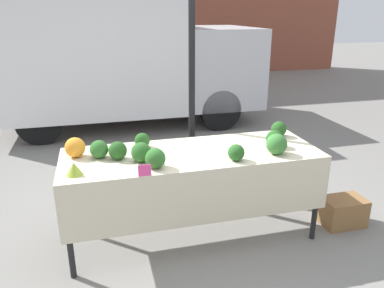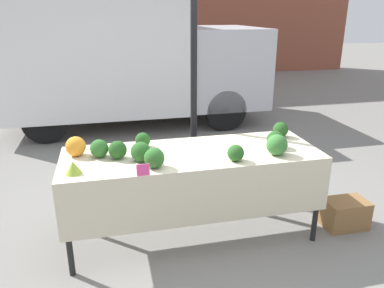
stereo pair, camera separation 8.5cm
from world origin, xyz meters
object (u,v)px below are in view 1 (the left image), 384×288
orange_cauliflower (75,147)px  produce_crate (343,212)px  parked_truck (121,57)px  price_sign (145,170)px

orange_cauliflower → produce_crate: bearing=-8.0°
parked_truck → price_sign: parked_truck is taller
parked_truck → price_sign: bearing=-92.5°
parked_truck → produce_crate: (1.84, -4.40, -1.11)m
produce_crate → parked_truck: bearing=112.6°
orange_cauliflower → produce_crate: orange_cauliflower is taller
parked_truck → produce_crate: bearing=-67.4°
parked_truck → orange_cauliflower: parked_truck is taller
parked_truck → produce_crate: parked_truck is taller
orange_cauliflower → price_sign: 0.77m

